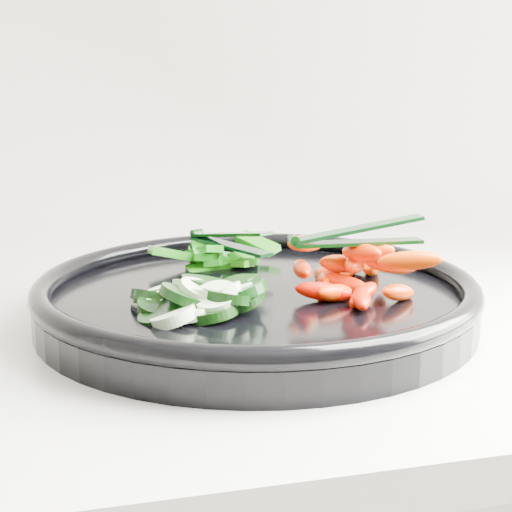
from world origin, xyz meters
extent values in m
cylinder|color=black|center=(0.36, 1.65, 0.94)|extent=(0.49, 0.49, 0.02)
torus|color=black|center=(0.36, 1.65, 0.96)|extent=(0.49, 0.49, 0.02)
cylinder|color=black|center=(0.27, 1.59, 0.96)|extent=(0.06, 0.06, 0.03)
cylinder|color=beige|center=(0.28, 1.58, 0.96)|extent=(0.04, 0.04, 0.02)
cylinder|color=black|center=(0.27, 1.64, 0.96)|extent=(0.05, 0.05, 0.03)
cylinder|color=#D6ECBD|center=(0.29, 1.62, 0.96)|extent=(0.04, 0.04, 0.02)
cylinder|color=black|center=(0.28, 1.62, 0.96)|extent=(0.05, 0.05, 0.02)
cylinder|color=beige|center=(0.27, 1.61, 0.96)|extent=(0.04, 0.04, 0.02)
cylinder|color=black|center=(0.31, 1.59, 0.96)|extent=(0.04, 0.04, 0.02)
cylinder|color=#DAFBC9|center=(0.29, 1.59, 0.96)|extent=(0.03, 0.03, 0.02)
cylinder|color=black|center=(0.31, 1.64, 0.96)|extent=(0.06, 0.06, 0.02)
cylinder|color=beige|center=(0.29, 1.63, 0.96)|extent=(0.04, 0.04, 0.02)
cylinder|color=black|center=(0.28, 1.62, 0.96)|extent=(0.05, 0.05, 0.01)
cylinder|color=beige|center=(0.28, 1.62, 0.96)|extent=(0.04, 0.04, 0.01)
cylinder|color=black|center=(0.27, 1.61, 0.96)|extent=(0.05, 0.05, 0.02)
cylinder|color=beige|center=(0.28, 1.62, 0.96)|extent=(0.04, 0.04, 0.02)
cylinder|color=black|center=(0.27, 1.64, 0.96)|extent=(0.06, 0.06, 0.03)
cylinder|color=beige|center=(0.27, 1.63, 0.96)|extent=(0.04, 0.04, 0.02)
cylinder|color=black|center=(0.33, 1.60, 0.97)|extent=(0.06, 0.06, 0.03)
cylinder|color=beige|center=(0.32, 1.60, 0.97)|extent=(0.04, 0.05, 0.02)
cylinder|color=black|center=(0.31, 1.63, 0.97)|extent=(0.06, 0.06, 0.02)
cylinder|color=beige|center=(0.30, 1.63, 0.97)|extent=(0.04, 0.04, 0.02)
cylinder|color=black|center=(0.29, 1.60, 0.97)|extent=(0.05, 0.05, 0.03)
cylinder|color=#DBEEBE|center=(0.30, 1.60, 0.97)|extent=(0.05, 0.05, 0.03)
cylinder|color=black|center=(0.33, 1.60, 0.97)|extent=(0.05, 0.05, 0.03)
cylinder|color=beige|center=(0.31, 1.59, 0.97)|extent=(0.04, 0.04, 0.03)
cylinder|color=black|center=(0.33, 1.62, 0.97)|extent=(0.06, 0.06, 0.02)
cylinder|color=#B8D1A7|center=(0.33, 1.61, 0.97)|extent=(0.04, 0.04, 0.02)
cylinder|color=black|center=(0.32, 1.59, 0.97)|extent=(0.06, 0.06, 0.02)
cylinder|color=#D0F2C1|center=(0.31, 1.60, 0.97)|extent=(0.04, 0.04, 0.02)
ellipsoid|color=red|center=(0.43, 1.59, 0.96)|extent=(0.04, 0.04, 0.02)
ellipsoid|color=#F81500|center=(0.40, 1.61, 0.96)|extent=(0.05, 0.03, 0.02)
ellipsoid|color=red|center=(0.42, 1.58, 0.96)|extent=(0.03, 0.05, 0.02)
ellipsoid|color=red|center=(0.42, 1.66, 0.96)|extent=(0.02, 0.05, 0.03)
ellipsoid|color=#FF3F00|center=(0.46, 1.59, 0.96)|extent=(0.04, 0.03, 0.02)
ellipsoid|color=#FF4C00|center=(0.41, 1.64, 0.96)|extent=(0.02, 0.04, 0.02)
ellipsoid|color=#FA3100|center=(0.41, 1.60, 0.96)|extent=(0.04, 0.03, 0.02)
ellipsoid|color=red|center=(0.43, 1.63, 0.96)|extent=(0.04, 0.04, 0.02)
ellipsoid|color=#F26200|center=(0.47, 1.68, 0.96)|extent=(0.04, 0.05, 0.03)
ellipsoid|color=#FE4600|center=(0.45, 1.68, 0.96)|extent=(0.05, 0.04, 0.02)
ellipsoid|color=#F11400|center=(0.39, 1.63, 0.98)|extent=(0.02, 0.05, 0.02)
ellipsoid|color=#DC5100|center=(0.46, 1.64, 0.98)|extent=(0.03, 0.05, 0.03)
ellipsoid|color=#F01800|center=(0.44, 1.63, 0.98)|extent=(0.04, 0.04, 0.02)
ellipsoid|color=#E95D00|center=(0.43, 1.64, 0.98)|extent=(0.05, 0.03, 0.02)
ellipsoid|color=#FF4600|center=(0.47, 1.63, 0.98)|extent=(0.05, 0.03, 0.02)
ellipsoid|color=#FF3400|center=(0.44, 1.62, 0.99)|extent=(0.03, 0.05, 0.02)
ellipsoid|color=#FD6700|center=(0.40, 1.67, 0.99)|extent=(0.05, 0.03, 0.02)
ellipsoid|color=#FF3E00|center=(0.45, 1.63, 0.99)|extent=(0.05, 0.04, 0.02)
ellipsoid|color=#E33100|center=(0.46, 1.58, 0.99)|extent=(0.05, 0.04, 0.02)
cube|color=#0B730C|center=(0.34, 1.75, 0.96)|extent=(0.03, 0.05, 0.02)
cube|color=#0D6C0A|center=(0.36, 1.76, 0.96)|extent=(0.06, 0.05, 0.03)
cube|color=#10740B|center=(0.37, 1.74, 0.96)|extent=(0.03, 0.05, 0.02)
cube|color=#26750B|center=(0.35, 1.74, 0.96)|extent=(0.04, 0.04, 0.01)
cube|color=#24700A|center=(0.34, 1.74, 0.96)|extent=(0.07, 0.03, 0.02)
cube|color=#146209|center=(0.33, 1.78, 0.96)|extent=(0.03, 0.05, 0.01)
cube|color=#0A6409|center=(0.33, 1.77, 0.96)|extent=(0.02, 0.07, 0.03)
cube|color=#196E0A|center=(0.33, 1.75, 0.97)|extent=(0.03, 0.06, 0.02)
cube|color=#0A7012|center=(0.30, 1.75, 0.97)|extent=(0.05, 0.03, 0.02)
cube|color=#13710A|center=(0.33, 1.76, 0.97)|extent=(0.02, 0.06, 0.01)
cube|color=#0F6209|center=(0.39, 1.78, 0.97)|extent=(0.04, 0.06, 0.02)
cylinder|color=black|center=(0.38, 1.63, 1.00)|extent=(0.01, 0.01, 0.01)
cube|color=black|center=(0.44, 1.62, 1.00)|extent=(0.11, 0.02, 0.00)
cube|color=black|center=(0.44, 1.62, 1.01)|extent=(0.11, 0.02, 0.02)
cylinder|color=black|center=(0.33, 1.80, 0.98)|extent=(0.01, 0.01, 0.01)
cube|color=black|center=(0.35, 1.75, 0.97)|extent=(0.06, 0.11, 0.00)
cube|color=black|center=(0.35, 1.75, 0.99)|extent=(0.06, 0.10, 0.02)
camera|label=1|loc=(0.22, 1.08, 1.12)|focal=50.00mm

